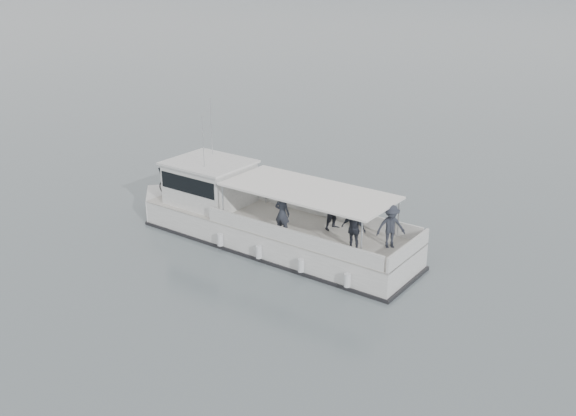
% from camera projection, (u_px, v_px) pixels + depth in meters
% --- Properties ---
extents(ground, '(1400.00, 1400.00, 0.00)m').
position_uv_depth(ground, '(267.00, 278.00, 21.81)').
color(ground, slate).
rests_on(ground, ground).
extents(tour_boat, '(12.56, 5.29, 5.25)m').
position_uv_depth(tour_boat, '(253.00, 218.00, 24.59)').
color(tour_boat, white).
rests_on(tour_boat, ground).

